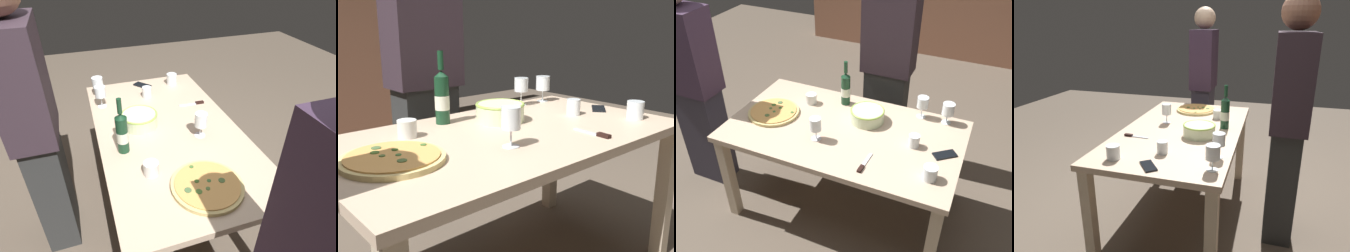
# 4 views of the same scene
# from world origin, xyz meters

# --- Properties ---
(ground_plane) EXTENTS (8.00, 8.00, 0.00)m
(ground_plane) POSITION_xyz_m (0.00, 0.00, 0.00)
(ground_plane) COLOR brown
(dining_table) EXTENTS (1.60, 0.90, 0.75)m
(dining_table) POSITION_xyz_m (0.00, 0.00, 0.66)
(dining_table) COLOR #C5AA8E
(dining_table) RESTS_ON ground
(pizza) EXTENTS (0.37, 0.37, 0.03)m
(pizza) POSITION_xyz_m (-0.55, -0.02, 0.76)
(pizza) COLOR #D3BB74
(pizza) RESTS_ON dining_table
(serving_bowl) EXTENTS (0.24, 0.24, 0.09)m
(serving_bowl) POSITION_xyz_m (0.11, 0.16, 0.80)
(serving_bowl) COLOR beige
(serving_bowl) RESTS_ON dining_table
(wine_bottle) EXTENTS (0.07, 0.07, 0.34)m
(wine_bottle) POSITION_xyz_m (-0.13, 0.31, 0.88)
(wine_bottle) COLOR #153A22
(wine_bottle) RESTS_ON dining_table
(wine_glass_near_pizza) EXTENTS (0.08, 0.08, 0.15)m
(wine_glass_near_pizza) POSITION_xyz_m (0.62, 0.37, 0.86)
(wine_glass_near_pizza) COLOR white
(wine_glass_near_pizza) RESTS_ON dining_table
(wine_glass_by_bottle) EXTENTS (0.08, 0.08, 0.16)m
(wine_glass_by_bottle) POSITION_xyz_m (0.44, 0.37, 0.87)
(wine_glass_by_bottle) COLOR white
(wine_glass_by_bottle) RESTS_ON dining_table
(wine_glass_far_left) EXTENTS (0.08, 0.08, 0.16)m
(wine_glass_far_left) POSITION_xyz_m (-0.13, -0.17, 0.86)
(wine_glass_far_left) COLOR white
(wine_glass_far_left) RESTS_ON dining_table
(cup_amber) EXTENTS (0.08, 0.08, 0.08)m
(cup_amber) POSITION_xyz_m (-0.37, 0.22, 0.79)
(cup_amber) COLOR silver
(cup_amber) RESTS_ON dining_table
(cup_ceramic) EXTENTS (0.07, 0.07, 0.08)m
(cup_ceramic) POSITION_xyz_m (0.48, 0.01, 0.79)
(cup_ceramic) COLOR white
(cup_ceramic) RESTS_ON dining_table
(cup_spare) EXTENTS (0.08, 0.08, 0.09)m
(cup_spare) POSITION_xyz_m (0.65, -0.25, 0.79)
(cup_spare) COLOR white
(cup_spare) RESTS_ON dining_table
(cell_phone) EXTENTS (0.16, 0.14, 0.01)m
(cell_phone) POSITION_xyz_m (0.69, 0.00, 0.76)
(cell_phone) COLOR black
(cell_phone) RESTS_ON dining_table
(pizza_knife) EXTENTS (0.03, 0.19, 0.02)m
(pizza_knife) POSITION_xyz_m (0.26, -0.30, 0.76)
(pizza_knife) COLOR silver
(pizza_knife) RESTS_ON dining_table
(person_host) EXTENTS (0.41, 0.24, 1.73)m
(person_host) POSITION_xyz_m (0.05, 0.78, 0.88)
(person_host) COLOR #2C2E2D
(person_host) RESTS_ON ground
(person_guest_left) EXTENTS (0.39, 0.24, 1.71)m
(person_guest_left) POSITION_xyz_m (-1.19, -0.10, 0.87)
(person_guest_left) COLOR #312F3D
(person_guest_left) RESTS_ON ground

